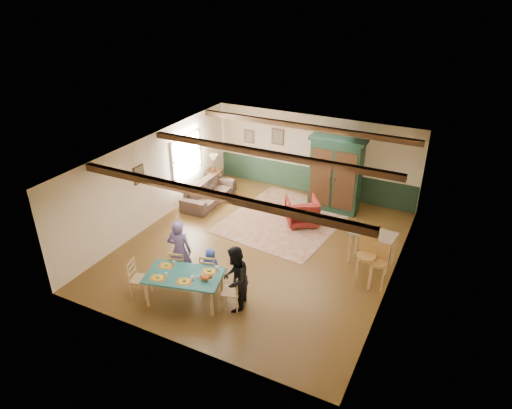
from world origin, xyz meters
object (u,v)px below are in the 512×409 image
at_px(dining_table, 185,288).
at_px(bar_stool_left, 366,262).
at_px(armoire, 336,174).
at_px(table_lamp, 214,163).
at_px(dining_chair_end_right, 231,291).
at_px(sofa, 209,193).
at_px(armchair, 302,211).
at_px(cat, 205,277).
at_px(person_woman, 235,279).
at_px(end_table, 214,179).
at_px(dining_chair_end_left, 140,278).
at_px(dining_chair_far_right, 210,269).
at_px(counter_table, 371,249).
at_px(bar_stool_right, 378,268).
at_px(dining_chair_far_left, 180,265).
at_px(person_man, 180,251).
at_px(person_child, 211,267).

height_order(dining_table, bar_stool_left, bar_stool_left).
relative_size(armoire, table_lamp, 4.03).
xyz_separation_m(dining_chair_end_right, armoire, (0.54, 5.65, 0.75)).
distance_m(dining_chair_end_right, sofa, 5.42).
distance_m(armchair, bar_stool_left, 3.24).
height_order(cat, table_lamp, table_lamp).
xyz_separation_m(person_woman, end_table, (-3.78, 5.32, -0.46)).
bearing_deg(dining_chair_end_left, dining_chair_far_right, -65.08).
height_order(cat, counter_table, counter_table).
distance_m(end_table, table_lamp, 0.62).
relative_size(dining_chair_end_right, end_table, 1.39).
xyz_separation_m(dining_chair_end_right, bar_stool_right, (2.73, 2.15, 0.13)).
xyz_separation_m(dining_chair_far_right, table_lamp, (-2.83, 4.85, 0.49)).
bearing_deg(table_lamp, person_woman, -54.61).
relative_size(dining_chair_far_left, table_lamp, 1.52).
xyz_separation_m(cat, bar_stool_right, (3.26, 2.38, -0.22)).
bearing_deg(dining_chair_far_right, end_table, -74.20).
distance_m(person_man, person_child, 0.83).
bearing_deg(bar_stool_right, sofa, 153.21).
relative_size(person_woman, person_child, 1.64).
bearing_deg(dining_table, bar_stool_right, 32.57).
xyz_separation_m(dining_table, cat, (0.53, 0.04, 0.44)).
relative_size(dining_chair_end_left, person_man, 0.55).
bearing_deg(person_woman, bar_stool_right, 114.44).
height_order(dining_table, person_child, person_child).
height_order(dining_table, armchair, armchair).
bearing_deg(bar_stool_right, dining_chair_far_right, -162.06).
bearing_deg(person_woman, table_lamp, -159.01).
xyz_separation_m(person_man, bar_stool_right, (4.34, 1.78, -0.24)).
xyz_separation_m(counter_table, bar_stool_right, (0.37, -0.95, 0.11)).
bearing_deg(counter_table, armoire, 125.54).
relative_size(dining_chair_end_right, bar_stool_right, 0.78).
relative_size(armchair, table_lamp, 1.54).
distance_m(table_lamp, bar_stool_right, 7.17).
relative_size(end_table, bar_stool_left, 0.50).
bearing_deg(end_table, dining_table, -64.90).
bearing_deg(bar_stool_left, dining_chair_far_right, -160.32).
height_order(dining_chair_far_right, person_woman, person_woman).
xyz_separation_m(person_child, end_table, (-2.81, 4.78, -0.15)).
xyz_separation_m(dining_table, dining_chair_end_left, (-1.06, -0.27, 0.09)).
relative_size(cat, armoire, 0.14).
height_order(dining_chair_end_right, armchair, dining_chair_end_right).
bearing_deg(end_table, table_lamp, 0.00).
bearing_deg(person_man, counter_table, -159.99).
height_order(person_man, bar_stool_right, person_man).
bearing_deg(dining_chair_far_left, bar_stool_right, -171.22).
height_order(person_child, bar_stool_left, bar_stool_left).
height_order(armoire, armchair, armoire).
height_order(dining_chair_end_left, end_table, dining_chair_end_left).
bearing_deg(table_lamp, counter_table, -20.37).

